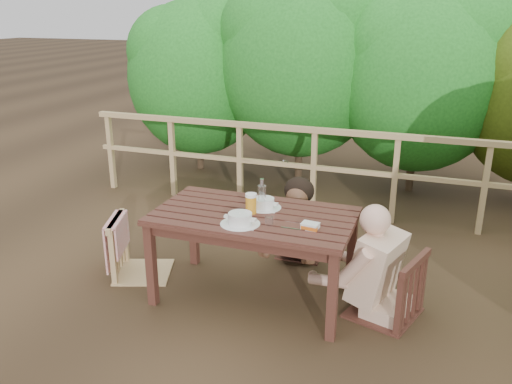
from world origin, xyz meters
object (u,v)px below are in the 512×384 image
(soup_near, at_px, (240,219))
(beer_glass, at_px, (251,204))
(chair_far, at_px, (302,213))
(chair_right, at_px, (388,255))
(chair_left, at_px, (140,222))
(bottle, at_px, (262,196))
(tumbler, at_px, (269,222))
(diner_right, at_px, (394,229))
(soup_far, at_px, (264,204))
(butter_tub, at_px, (310,226))
(woman, at_px, (303,193))
(table, at_px, (254,257))

(soup_near, relative_size, beer_glass, 1.72)
(soup_near, bearing_deg, chair_far, 80.80)
(chair_far, distance_m, chair_right, 1.20)
(chair_left, height_order, beer_glass, chair_left)
(chair_right, xyz_separation_m, bottle, (-1.00, -0.01, 0.36))
(chair_far, distance_m, beer_glass, 1.00)
(chair_left, xyz_separation_m, soup_near, (1.05, -0.28, 0.28))
(beer_glass, relative_size, tumbler, 2.27)
(chair_right, bearing_deg, chair_far, -114.97)
(chair_far, xyz_separation_m, diner_right, (0.91, -0.81, 0.30))
(soup_far, height_order, tumbler, soup_far)
(beer_glass, relative_size, butter_tub, 1.37)
(bottle, xyz_separation_m, tumbler, (0.15, -0.26, -0.10))
(soup_far, height_order, beer_glass, beer_glass)
(chair_left, height_order, soup_far, chair_left)
(woman, distance_m, tumbler, 1.11)
(soup_far, relative_size, beer_glass, 1.59)
(bottle, bearing_deg, chair_left, -178.03)
(table, relative_size, soup_near, 5.21)
(diner_right, relative_size, tumbler, 18.67)
(soup_far, xyz_separation_m, beer_glass, (-0.06, -0.15, 0.04))
(butter_tub, bearing_deg, bottle, 160.98)
(chair_right, bearing_deg, woman, -115.66)
(chair_right, height_order, beer_glass, chair_right)
(chair_far, relative_size, bottle, 3.03)
(chair_right, distance_m, soup_near, 1.14)
(chair_left, bearing_deg, chair_far, -74.51)
(chair_left, xyz_separation_m, beer_glass, (1.05, -0.05, 0.31))
(soup_near, bearing_deg, chair_right, 16.93)
(beer_glass, xyz_separation_m, butter_tub, (0.51, -0.14, -0.06))
(chair_right, distance_m, bottle, 1.06)
(bottle, bearing_deg, beer_glass, -125.96)
(chair_right, distance_m, butter_tub, 0.65)
(table, xyz_separation_m, soup_near, (-0.02, -0.23, 0.41))
(chair_right, relative_size, tumbler, 13.12)
(chair_right, distance_m, tumbler, 0.93)
(woman, height_order, bottle, woman)
(chair_far, height_order, beer_glass, beer_glass)
(beer_glass, height_order, bottle, bottle)
(chair_left, height_order, bottle, bottle)
(tumbler, bearing_deg, soup_far, 114.82)
(chair_left, bearing_deg, soup_far, -103.96)
(soup_near, xyz_separation_m, soup_far, (0.06, 0.38, -0.00))
(soup_near, distance_m, bottle, 0.33)
(chair_left, xyz_separation_m, woman, (1.23, 0.88, 0.13))
(table, bearing_deg, woman, 80.18)
(table, xyz_separation_m, tumbler, (0.18, -0.18, 0.40))
(diner_right, bearing_deg, butter_tub, 129.10)
(soup_near, bearing_deg, soup_far, 81.36)
(woman, relative_size, beer_glass, 7.13)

